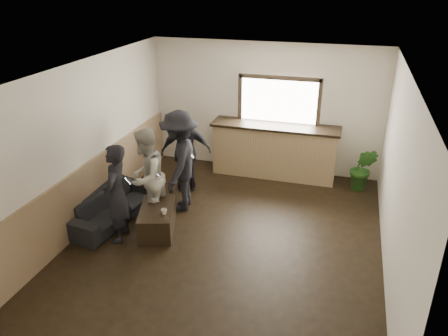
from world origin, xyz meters
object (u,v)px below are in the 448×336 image
(cup_b, at_px, (164,212))
(person_d, at_px, (186,152))
(sofa, at_px, (111,206))
(person_b, at_px, (146,177))
(coffee_table, at_px, (157,219))
(person_a, at_px, (116,194))
(cup_a, at_px, (154,200))
(person_c, at_px, (180,161))
(potted_plant, at_px, (363,169))
(bar_counter, at_px, (275,147))

(cup_b, relative_size, person_d, 0.06)
(sofa, bearing_deg, person_b, -68.41)
(coffee_table, xyz_separation_m, person_a, (-0.49, -0.39, 0.62))
(cup_a, bearing_deg, person_b, 152.10)
(person_c, relative_size, person_d, 1.13)
(cup_a, bearing_deg, cup_b, -45.52)
(potted_plant, bearing_deg, sofa, -150.05)
(sofa, bearing_deg, potted_plant, -51.60)
(sofa, height_order, person_b, person_b)
(cup_a, height_order, person_a, person_a)
(cup_a, bearing_deg, bar_counter, 58.39)
(person_c, bearing_deg, cup_a, -25.14)
(coffee_table, distance_m, person_b, 0.76)
(bar_counter, height_order, cup_b, bar_counter)
(person_b, relative_size, person_c, 0.91)
(cup_a, xyz_separation_m, potted_plant, (3.47, 2.41, -0.02))
(person_a, bearing_deg, cup_a, 135.66)
(sofa, xyz_separation_m, coffee_table, (0.94, -0.12, -0.06))
(bar_counter, bearing_deg, cup_b, -113.64)
(cup_b, bearing_deg, person_b, 139.48)
(sofa, relative_size, person_a, 1.13)
(coffee_table, relative_size, person_a, 0.59)
(potted_plant, distance_m, person_c, 3.71)
(sofa, xyz_separation_m, cup_b, (1.15, -0.26, 0.21))
(cup_a, bearing_deg, person_a, -123.10)
(bar_counter, xyz_separation_m, person_c, (-1.41, -1.93, 0.30))
(person_a, bearing_deg, coffee_table, 116.72)
(bar_counter, relative_size, coffee_table, 2.75)
(cup_a, height_order, person_d, person_d)
(potted_plant, relative_size, person_a, 0.56)
(potted_plant, height_order, person_d, person_d)
(cup_b, distance_m, person_c, 1.14)
(person_b, distance_m, person_d, 1.35)
(coffee_table, bearing_deg, potted_plant, 37.77)
(bar_counter, height_order, person_d, bar_counter)
(person_c, distance_m, person_d, 0.73)
(coffee_table, relative_size, cup_a, 7.58)
(cup_a, height_order, potted_plant, potted_plant)
(potted_plant, bearing_deg, bar_counter, 172.93)
(bar_counter, distance_m, person_c, 2.41)
(bar_counter, xyz_separation_m, person_d, (-1.56, -1.22, 0.20))
(sofa, distance_m, potted_plant, 4.97)
(bar_counter, bearing_deg, person_b, -125.01)
(cup_a, xyz_separation_m, person_c, (0.22, 0.71, 0.46))
(cup_a, relative_size, person_b, 0.08)
(person_a, distance_m, person_c, 1.42)
(coffee_table, height_order, person_c, person_c)
(sofa, bearing_deg, cup_a, -76.84)
(person_b, bearing_deg, coffee_table, 46.18)
(cup_b, relative_size, person_b, 0.06)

